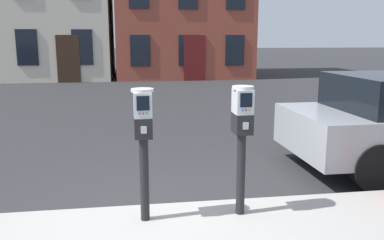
% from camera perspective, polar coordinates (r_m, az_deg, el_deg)
% --- Properties ---
extents(ground_plane, '(160.00, 160.00, 0.00)m').
position_cam_1_polar(ground_plane, '(4.46, -4.58, -14.38)').
color(ground_plane, '#28282B').
extents(parking_meter_near_kerb, '(0.22, 0.25, 1.33)m').
position_cam_1_polar(parking_meter_near_kerb, '(3.93, -6.92, -1.57)').
color(parking_meter_near_kerb, black).
rests_on(parking_meter_near_kerb, sidewalk_slab).
extents(parking_meter_twin_adjacent, '(0.22, 0.25, 1.34)m').
position_cam_1_polar(parking_meter_twin_adjacent, '(4.08, 7.10, -1.03)').
color(parking_meter_twin_adjacent, black).
rests_on(parking_meter_twin_adjacent, sidewalk_slab).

